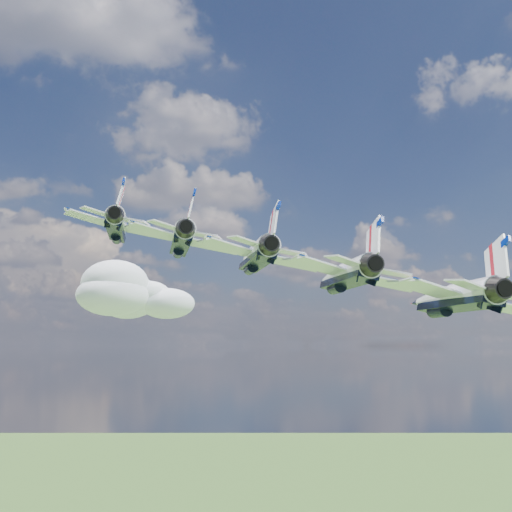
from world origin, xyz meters
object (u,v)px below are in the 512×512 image
object	(u,v)px
jet_1	(181,240)
jet_2	(256,256)
jet_0	(118,227)
jet_3	(344,275)
jet_4	(451,297)

from	to	relation	value
jet_1	jet_2	size ratio (longest dim) A/B	1.00
jet_0	jet_1	size ratio (longest dim) A/B	1.00
jet_3	jet_4	world-z (taller)	jet_3
jet_1	jet_4	xyz separation A→B (m)	(20.70, -22.26, -7.77)
jet_1	jet_0	bearing A→B (deg)	137.68
jet_4	jet_3	bearing A→B (deg)	137.68
jet_0	jet_2	distance (m)	20.91
jet_2	jet_1	bearing A→B (deg)	137.68
jet_0	jet_4	size ratio (longest dim) A/B	1.00
jet_3	jet_4	size ratio (longest dim) A/B	1.00
jet_3	jet_2	bearing A→B (deg)	137.68
jet_4	jet_1	bearing A→B (deg)	137.68
jet_0	jet_2	world-z (taller)	jet_0
jet_1	jet_3	world-z (taller)	jet_1
jet_0	jet_2	xyz separation A→B (m)	(13.80, -14.84, -5.18)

